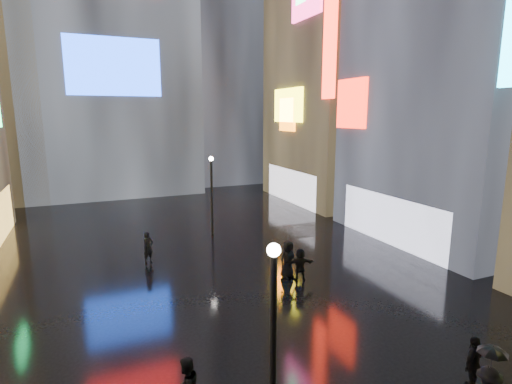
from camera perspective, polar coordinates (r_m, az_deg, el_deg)
ground at (r=23.65m, az=-7.68°, el=-8.51°), size 140.00×140.00×0.00m
building_right_far at (r=38.79m, az=12.13°, el=19.85°), size 10.28×12.00×28.00m
tower_flank_right at (r=50.62m, az=-6.10°, el=21.36°), size 12.00×12.00×34.00m
lamp_near at (r=9.44m, az=2.44°, el=-20.45°), size 0.30×0.30×5.20m
lamp_far at (r=26.33m, az=-6.34°, el=0.18°), size 0.30×0.30×5.20m
pedestrian_3 at (r=13.99m, az=28.60°, el=-20.62°), size 1.05×0.68×1.67m
pedestrian_4 at (r=19.80m, az=4.57°, el=-9.53°), size 1.00×0.75×1.86m
pedestrian_5 at (r=19.57m, az=6.31°, el=-10.25°), size 1.53×0.75×1.58m
pedestrian_6 at (r=22.33m, az=-15.14°, el=-7.67°), size 0.75×0.67×1.71m
umbrella_1 at (r=12.17m, az=30.66°, el=-19.62°), size 0.83×0.83×0.61m
umbrella_2 at (r=19.37m, az=4.63°, el=-5.77°), size 1.30×1.29×0.85m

